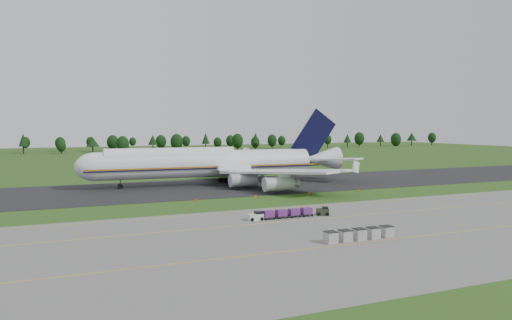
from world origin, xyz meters
name	(u,v)px	position (x,y,z in m)	size (l,w,h in m)	color
ground	(240,203)	(0.00, 0.00, 0.00)	(600.00, 600.00, 0.00)	#274A16
apron	(324,236)	(0.00, -34.00, 0.03)	(300.00, 52.00, 0.06)	slate
taxiway	(201,188)	(0.00, 28.00, 0.04)	(300.00, 40.00, 0.08)	black
apron_markings	(302,227)	(0.00, -26.98, 0.06)	(300.00, 30.20, 0.01)	#D99C0C
tree_line	(94,142)	(-8.19, 219.08, 6.05)	(524.01, 23.58, 11.86)	black
aircraft	(212,163)	(5.18, 33.50, 6.11)	(76.03, 74.19, 21.39)	white
baggage_train	(280,214)	(0.03, -18.95, 0.87)	(12.39, 1.58, 1.52)	silver
utility_cart	(323,212)	(8.53, -19.34, 0.66)	(2.56, 2.08, 1.22)	#262D20
uld_row	(359,234)	(3.12, -38.41, 0.88)	(11.26, 1.66, 1.64)	#9E9E9E
edge_markers	(283,195)	(12.99, 5.61, 0.27)	(42.24, 0.30, 0.60)	#E34307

